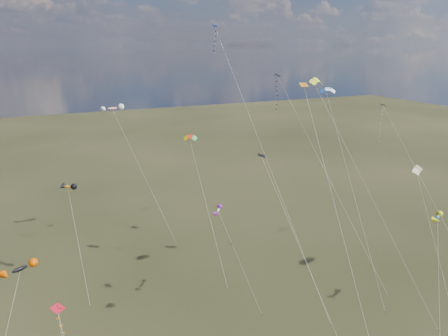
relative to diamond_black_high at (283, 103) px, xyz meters
name	(u,v)px	position (x,y,z in m)	size (l,w,h in m)	color
diamond_black_high	(283,103)	(0.00, 0.00, 0.00)	(7.22, 23.45, 30.56)	black
diamond_navy_tall	(224,62)	(-9.68, 2.32, 6.73)	(5.10, 28.55, 38.26)	#09154C
diamond_black_mid	(287,216)	(-13.02, -22.67, -9.13)	(5.38, 15.08, 23.13)	black
diamond_navy_right	(386,133)	(11.55, -12.03, -3.84)	(2.13, 22.97, 26.40)	#0D204F
diamond_orange_center	(326,171)	(-8.45, -23.17, -4.26)	(1.56, 19.77, 30.86)	orange
parafoil_yellow	(317,81)	(-1.58, -11.27, 4.43)	(9.33, 19.31, 31.14)	yellow
parafoil_blue_white	(328,91)	(2.48, -8.63, 2.72)	(2.45, 16.42, 29.39)	blue
parafoil_striped	(419,168)	(13.69, -17.07, -8.41)	(6.03, 13.95, 18.25)	#FCB70A
parafoil_tricolor	(190,138)	(-16.06, 1.18, -4.77)	(2.68, 12.57, 21.82)	#D8B804
novelty_black_orange	(20,269)	(-40.84, -15.53, -13.08)	(6.22, 6.73, 13.37)	black
novelty_orange_black	(68,187)	(-34.86, 3.87, -11.28)	(2.55, 11.28, 15.24)	orange
novelty_white_purple	(219,211)	(-16.28, -10.70, -12.60)	(4.56, 8.12, 13.76)	silver
novelty_redwhite_stripe	(113,109)	(-25.44, 16.88, -1.81)	(9.93, 10.92, 24.85)	red
novelty_blue_yellow	(438,217)	(9.36, -24.59, -12.57)	(7.16, 8.54, 13.88)	blue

